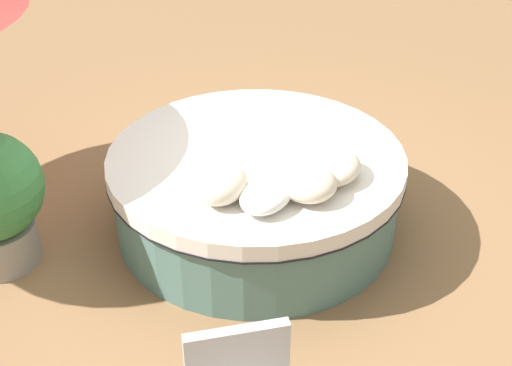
{
  "coord_description": "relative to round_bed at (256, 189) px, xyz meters",
  "views": [
    {
      "loc": [
        3.94,
        1.99,
        3.29
      ],
      "look_at": [
        0.0,
        0.0,
        0.41
      ],
      "focal_mm": 46.94,
      "sensor_mm": 36.0,
      "label": 1
    }
  ],
  "objects": [
    {
      "name": "throw_pillow_2",
      "position": [
        0.35,
        0.59,
        0.43
      ],
      "size": [
        0.4,
        0.39,
        0.2
      ],
      "primitive_type": "ellipsoid",
      "color": "beige",
      "rests_on": "round_bed"
    },
    {
      "name": "round_bed",
      "position": [
        0.0,
        0.0,
        0.0
      ],
      "size": [
        2.31,
        2.31,
        0.68
      ],
      "color": "#4C726B",
      "rests_on": "ground_plane"
    },
    {
      "name": "throw_pillow_1",
      "position": [
        0.58,
        0.37,
        0.41
      ],
      "size": [
        0.47,
        0.33,
        0.16
      ],
      "primitive_type": "ellipsoid",
      "color": "white",
      "rests_on": "round_bed"
    },
    {
      "name": "throw_pillow_3",
      "position": [
        0.06,
        0.65,
        0.42
      ],
      "size": [
        0.48,
        0.38,
        0.18
      ],
      "primitive_type": "ellipsoid",
      "color": "beige",
      "rests_on": "round_bed"
    },
    {
      "name": "throw_pillow_0",
      "position": [
        0.64,
        0.07,
        0.44
      ],
      "size": [
        0.42,
        0.32,
        0.21
      ],
      "primitive_type": "ellipsoid",
      "color": "beige",
      "rests_on": "round_bed"
    },
    {
      "name": "ground_plane",
      "position": [
        0.0,
        0.0,
        -0.35
      ],
      "size": [
        16.0,
        16.0,
        0.0
      ],
      "primitive_type": "plane",
      "color": "olive"
    }
  ]
}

